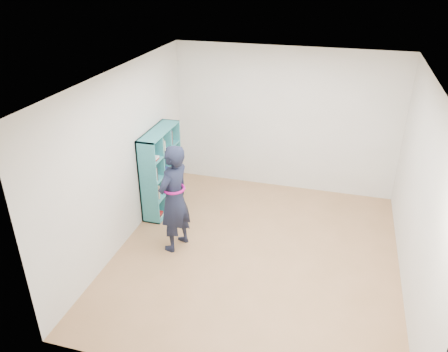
# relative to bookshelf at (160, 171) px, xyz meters

# --- Properties ---
(floor) EXTENTS (4.50, 4.50, 0.00)m
(floor) POSITION_rel_bookshelf_xyz_m (1.86, -0.88, -0.69)
(floor) COLOR #976E44
(floor) RESTS_ON ground
(ceiling) EXTENTS (4.50, 4.50, 0.00)m
(ceiling) POSITION_rel_bookshelf_xyz_m (1.86, -0.88, 1.91)
(ceiling) COLOR white
(ceiling) RESTS_ON wall_back
(wall_left) EXTENTS (0.02, 4.50, 2.60)m
(wall_left) POSITION_rel_bookshelf_xyz_m (-0.14, -0.88, 0.61)
(wall_left) COLOR beige
(wall_left) RESTS_ON floor
(wall_right) EXTENTS (0.02, 4.50, 2.60)m
(wall_right) POSITION_rel_bookshelf_xyz_m (3.86, -0.88, 0.61)
(wall_right) COLOR beige
(wall_right) RESTS_ON floor
(wall_back) EXTENTS (4.00, 0.02, 2.60)m
(wall_back) POSITION_rel_bookshelf_xyz_m (1.86, 1.37, 0.61)
(wall_back) COLOR beige
(wall_back) RESTS_ON floor
(wall_front) EXTENTS (4.00, 0.02, 2.60)m
(wall_front) POSITION_rel_bookshelf_xyz_m (1.86, -3.13, 0.61)
(wall_front) COLOR beige
(wall_front) RESTS_ON floor
(bookshelf) EXTENTS (0.31, 1.07, 1.43)m
(bookshelf) POSITION_rel_bookshelf_xyz_m (0.00, 0.00, 0.00)
(bookshelf) COLOR teal
(bookshelf) RESTS_ON floor
(person) EXTENTS (0.55, 0.69, 1.64)m
(person) POSITION_rel_bookshelf_xyz_m (0.66, -1.00, 0.13)
(person) COLOR black
(person) RESTS_ON floor
(smartphone) EXTENTS (0.01, 0.11, 0.14)m
(smartphone) POSITION_rel_bookshelf_xyz_m (0.55, -0.87, 0.23)
(smartphone) COLOR silver
(smartphone) RESTS_ON person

